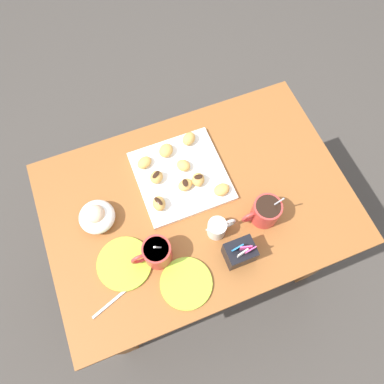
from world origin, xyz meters
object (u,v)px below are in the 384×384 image
(coffee_mug_red_right, at_px, (157,253))
(beignet_1, at_px, (185,185))
(beignet_7, at_px, (144,163))
(beignet_0, at_px, (221,189))
(sugar_caddy, at_px, (240,253))
(pastry_plate_square, at_px, (181,176))
(beignet_5, at_px, (156,177))
(beignet_4, at_px, (185,165))
(saucer_lime_left, at_px, (186,283))
(beignet_3, at_px, (198,180))
(ice_cream_bowl, at_px, (97,216))
(beignet_6, at_px, (166,150))
(coffee_mug_red_left, at_px, (265,211))
(cream_pitcher_white, at_px, (217,228))
(beignet_8, at_px, (189,139))
(beignet_2, at_px, (159,204))
(dining_table, at_px, (197,216))
(saucer_lime_right, at_px, (124,264))

(coffee_mug_red_right, distance_m, beignet_1, 0.25)
(beignet_7, bearing_deg, beignet_0, 137.95)
(beignet_7, bearing_deg, sugar_caddy, 112.90)
(pastry_plate_square, distance_m, beignet_1, 0.05)
(beignet_7, bearing_deg, beignet_5, 106.17)
(beignet_1, distance_m, beignet_4, 0.07)
(saucer_lime_left, bearing_deg, beignet_3, -117.96)
(sugar_caddy, bearing_deg, ice_cream_bowl, -36.22)
(beignet_6, bearing_deg, coffee_mug_red_left, 122.96)
(coffee_mug_red_left, relative_size, coffee_mug_red_right, 0.98)
(cream_pitcher_white, height_order, beignet_1, cream_pitcher_white)
(pastry_plate_square, bearing_deg, coffee_mug_red_right, 54.53)
(coffee_mug_red_right, height_order, beignet_4, coffee_mug_red_right)
(sugar_caddy, xyz_separation_m, saucer_lime_left, (0.18, 0.02, -0.04))
(coffee_mug_red_left, xyz_separation_m, beignet_6, (0.22, -0.33, -0.02))
(pastry_plate_square, height_order, beignet_4, beignet_4)
(beignet_0, distance_m, beignet_8, 0.22)
(ice_cream_bowl, xyz_separation_m, saucer_lime_left, (-0.19, 0.30, -0.03))
(beignet_0, bearing_deg, beignet_2, -6.32)
(beignet_8, bearing_deg, dining_table, 75.97)
(beignet_6, height_order, beignet_7, beignet_6)
(coffee_mug_red_left, relative_size, beignet_2, 2.75)
(saucer_lime_left, relative_size, beignet_5, 3.40)
(beignet_1, distance_m, beignet_6, 0.15)
(sugar_caddy, height_order, beignet_3, sugar_caddy)
(coffee_mug_red_right, relative_size, beignet_6, 2.63)
(beignet_1, bearing_deg, beignet_7, -52.12)
(saucer_lime_left, bearing_deg, ice_cream_bowl, -57.01)
(sugar_caddy, relative_size, beignet_7, 1.97)
(beignet_6, bearing_deg, beignet_4, 118.16)
(beignet_0, bearing_deg, ice_cream_bowl, -7.54)
(beignet_7, bearing_deg, beignet_6, -169.20)
(pastry_plate_square, relative_size, saucer_lime_left, 1.85)
(beignet_0, height_order, beignet_3, beignet_3)
(pastry_plate_square, relative_size, coffee_mug_red_right, 2.07)
(beignet_4, distance_m, beignet_5, 0.11)
(beignet_3, bearing_deg, beignet_8, -100.31)
(ice_cream_bowl, bearing_deg, saucer_lime_left, 122.99)
(coffee_mug_red_left, distance_m, beignet_5, 0.38)
(beignet_8, bearing_deg, beignet_4, 60.91)
(beignet_0, bearing_deg, cream_pitcher_white, 61.47)
(beignet_0, bearing_deg, saucer_lime_right, 16.96)
(dining_table, relative_size, beignet_3, 20.96)
(ice_cream_bowl, height_order, beignet_8, ice_cream_bowl)
(beignet_4, relative_size, beignet_6, 0.89)
(coffee_mug_red_right, distance_m, beignet_7, 0.33)
(coffee_mug_red_right, height_order, beignet_3, coffee_mug_red_right)
(dining_table, bearing_deg, ice_cream_bowl, -10.15)
(beignet_1, height_order, beignet_7, same)
(coffee_mug_red_left, xyz_separation_m, beignet_7, (0.30, -0.32, -0.02))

